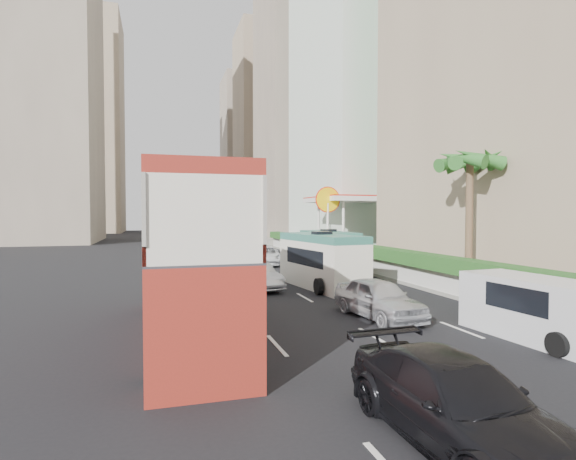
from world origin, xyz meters
name	(u,v)px	position (x,y,z in m)	size (l,w,h in m)	color
ground_plane	(359,322)	(0.00, 0.00, 0.00)	(200.00, 200.00, 0.00)	black
double_decker_bus	(189,256)	(-6.00, 0.00, 2.53)	(2.50, 11.00, 5.06)	maroon
car_silver_lane_a	(256,289)	(-2.07, 8.00, 0.00)	(1.47, 4.22, 1.39)	silver
car_silver_lane_b	(378,318)	(0.95, 0.32, 0.00)	(1.77, 4.39, 1.50)	silver
car_black	(455,443)	(-2.15, -8.32, 0.00)	(2.00, 4.93, 1.43)	black
van_asset	(265,265)	(1.02, 18.83, 0.00)	(2.33, 5.04, 1.40)	silver
minibus_near	(322,261)	(1.44, 7.63, 1.41)	(2.12, 6.36, 2.82)	silver
minibus_far	(328,252)	(3.98, 13.14, 1.37)	(2.06, 6.18, 2.74)	silver
panel_van_near	(538,309)	(4.32, -3.65, 0.95)	(1.90, 4.75, 1.90)	silver
panel_van_far	(306,249)	(4.57, 19.67, 1.06)	(2.13, 5.32, 2.13)	silver
sidewalk	(332,254)	(9.00, 25.00, 0.09)	(6.00, 120.00, 0.18)	#99968C
kerb_wall	(354,260)	(6.20, 14.00, 0.68)	(0.30, 44.00, 1.00)	silver
hedge	(354,248)	(6.20, 14.00, 1.53)	(1.10, 44.00, 0.70)	#2D6626
palm_tree	(469,225)	(7.80, 4.00, 3.38)	(0.36, 0.36, 6.40)	brown
shell_station	(350,227)	(10.00, 23.00, 2.75)	(6.50, 8.00, 5.50)	silver
tower_stripe	(375,1)	(18.00, 34.00, 29.00)	(16.00, 18.00, 58.00)	white
tower_mid	(309,90)	(18.00, 58.00, 25.00)	(16.00, 16.00, 50.00)	gray
tower_far_a	(269,132)	(17.00, 82.00, 22.00)	(14.00, 14.00, 44.00)	tan
tower_far_b	(250,154)	(17.00, 104.00, 20.00)	(14.00, 14.00, 40.00)	gray
tower_left_a	(26,53)	(-24.00, 55.00, 26.00)	(18.00, 18.00, 52.00)	gray
tower_left_b	(83,125)	(-22.00, 90.00, 23.00)	(16.00, 16.00, 46.00)	tan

